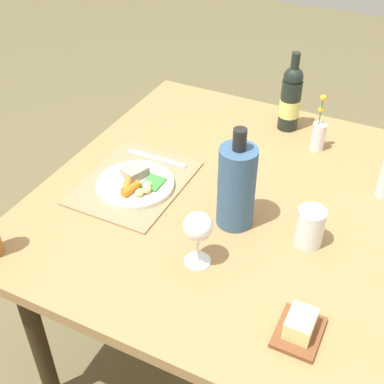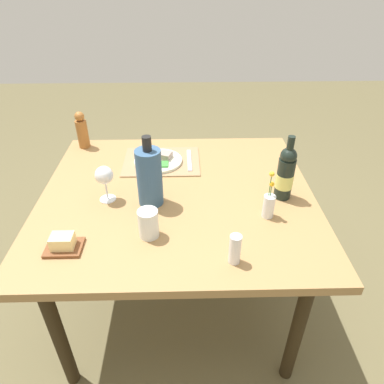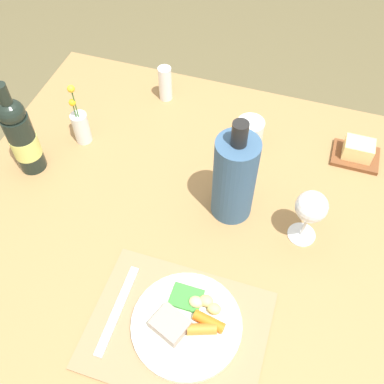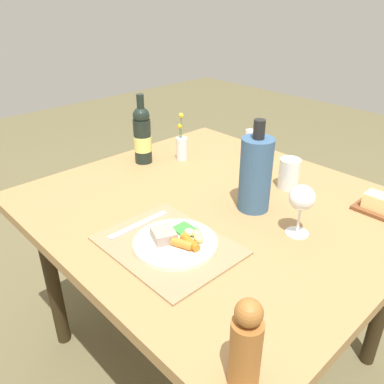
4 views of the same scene
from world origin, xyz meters
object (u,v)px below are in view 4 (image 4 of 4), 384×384
at_px(dinner_plate, 176,241).
at_px(flower_vase, 182,147).
at_px(wine_bottle, 142,135).
at_px(butter_dish, 377,205).
at_px(water_tumbler, 289,175).
at_px(dining_table, 215,221).
at_px(cooler_bottle, 256,174).
at_px(wine_glass, 302,199).
at_px(salt_shaker, 250,143).
at_px(pepper_mill, 246,346).
at_px(fork, 139,225).

height_order(dinner_plate, flower_vase, flower_vase).
height_order(wine_bottle, butter_dish, wine_bottle).
relative_size(dinner_plate, water_tumbler, 2.14).
distance_m(dining_table, flower_vase, 0.42).
height_order(flower_vase, cooler_bottle, cooler_bottle).
relative_size(water_tumbler, flower_vase, 0.55).
bearing_deg(flower_vase, dinner_plate, -43.58).
bearing_deg(flower_vase, wine_bottle, -123.98).
distance_m(dinner_plate, wine_bottle, 0.64).
xyz_separation_m(water_tumbler, wine_glass, (0.20, -0.24, 0.07)).
height_order(dining_table, butter_dish, butter_dish).
height_order(wine_bottle, salt_shaker, wine_bottle).
distance_m(pepper_mill, flower_vase, 1.09).
relative_size(water_tumbler, salt_shaker, 0.99).
relative_size(water_tumbler, butter_dish, 0.87).
height_order(dining_table, water_tumbler, water_tumbler).
distance_m(dinner_plate, pepper_mill, 0.46).
bearing_deg(wine_bottle, wine_glass, 0.18).
relative_size(fork, water_tumbler, 1.91).
bearing_deg(cooler_bottle, dinner_plate, -91.90).
bearing_deg(cooler_bottle, flower_vase, 167.25).
xyz_separation_m(dining_table, wine_bottle, (-0.46, 0.04, 0.19)).
relative_size(butter_dish, cooler_bottle, 0.42).
height_order(dining_table, dinner_plate, dinner_plate).
distance_m(wine_bottle, pepper_mill, 1.09).
xyz_separation_m(dinner_plate, butter_dish, (0.30, 0.61, 0.01)).
relative_size(fork, pepper_mill, 1.07).
bearing_deg(wine_glass, water_tumbler, 129.64).
xyz_separation_m(cooler_bottle, salt_shaker, (-0.31, 0.36, -0.07)).
bearing_deg(water_tumbler, wine_glass, -50.36).
height_order(wine_bottle, pepper_mill, wine_bottle).
height_order(pepper_mill, wine_glass, pepper_mill).
relative_size(dinner_plate, wine_glass, 1.49).
bearing_deg(water_tumbler, pepper_mill, -61.13).
bearing_deg(flower_vase, fork, -56.13).
xyz_separation_m(pepper_mill, salt_shaker, (-0.71, 0.89, -0.04)).
bearing_deg(flower_vase, wine_glass, -11.27).
xyz_separation_m(dinner_plate, water_tumbler, (0.00, 0.55, 0.03)).
relative_size(dining_table, dinner_plate, 4.97).
relative_size(flower_vase, wine_glass, 1.27).
distance_m(butter_dish, cooler_bottle, 0.42).
distance_m(water_tumbler, butter_dish, 0.31).
xyz_separation_m(fork, wine_glass, (0.36, 0.32, 0.11)).
relative_size(flower_vase, cooler_bottle, 0.67).
distance_m(water_tumbler, salt_shaker, 0.33).
bearing_deg(dinner_plate, wine_bottle, 151.06).
relative_size(fork, butter_dish, 1.66).
distance_m(dining_table, salt_shaker, 0.48).
bearing_deg(cooler_bottle, butter_dish, 43.68).
height_order(water_tumbler, salt_shaker, salt_shaker).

